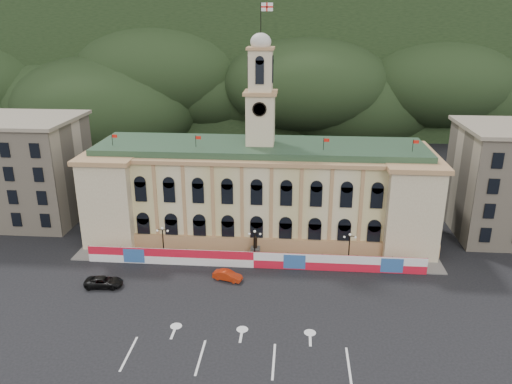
# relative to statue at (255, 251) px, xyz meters

# --- Properties ---
(ground) EXTENTS (260.00, 260.00, 0.00)m
(ground) POSITION_rel_statue_xyz_m (0.00, -18.00, -1.19)
(ground) COLOR black
(ground) RESTS_ON ground
(lane_markings) EXTENTS (26.00, 10.00, 0.02)m
(lane_markings) POSITION_rel_statue_xyz_m (0.00, -23.00, -1.18)
(lane_markings) COLOR white
(lane_markings) RESTS_ON ground
(hill_ridge) EXTENTS (230.00, 80.00, 64.00)m
(hill_ridge) POSITION_rel_statue_xyz_m (0.03, 103.99, 18.30)
(hill_ridge) COLOR black
(hill_ridge) RESTS_ON ground
(city_hall) EXTENTS (56.20, 17.60, 37.10)m
(city_hall) POSITION_rel_statue_xyz_m (0.00, 9.63, 6.66)
(city_hall) COLOR beige
(city_hall) RESTS_ON ground
(side_building_left) EXTENTS (21.00, 17.00, 18.60)m
(side_building_left) POSITION_rel_statue_xyz_m (-43.00, 12.93, 8.14)
(side_building_left) COLOR #B7A68D
(side_building_left) RESTS_ON ground
(hoarding_fence) EXTENTS (50.00, 0.44, 2.50)m
(hoarding_fence) POSITION_rel_statue_xyz_m (0.06, -2.93, 0.06)
(hoarding_fence) COLOR red
(hoarding_fence) RESTS_ON ground
(pavement) EXTENTS (56.00, 5.50, 0.16)m
(pavement) POSITION_rel_statue_xyz_m (0.00, -0.25, -1.11)
(pavement) COLOR slate
(pavement) RESTS_ON ground
(statue) EXTENTS (1.40, 1.40, 3.72)m
(statue) POSITION_rel_statue_xyz_m (0.00, 0.00, 0.00)
(statue) COLOR #595651
(statue) RESTS_ON ground
(lamp_left) EXTENTS (1.96, 0.44, 5.15)m
(lamp_left) POSITION_rel_statue_xyz_m (-14.00, -1.00, 1.89)
(lamp_left) COLOR black
(lamp_left) RESTS_ON ground
(lamp_center) EXTENTS (1.96, 0.44, 5.15)m
(lamp_center) POSITION_rel_statue_xyz_m (0.00, -1.00, 1.89)
(lamp_center) COLOR black
(lamp_center) RESTS_ON ground
(lamp_right) EXTENTS (1.96, 0.44, 5.15)m
(lamp_right) POSITION_rel_statue_xyz_m (14.00, -1.00, 1.89)
(lamp_right) COLOR black
(lamp_right) RESTS_ON ground
(red_sedan) EXTENTS (3.72, 4.96, 1.37)m
(red_sedan) POSITION_rel_statue_xyz_m (-3.34, -6.95, -0.50)
(red_sedan) COLOR #B2290C
(red_sedan) RESTS_ON ground
(black_suv) EXTENTS (3.07, 5.47, 1.43)m
(black_suv) POSITION_rel_statue_xyz_m (-20.01, -10.17, -0.47)
(black_suv) COLOR black
(black_suv) RESTS_ON ground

